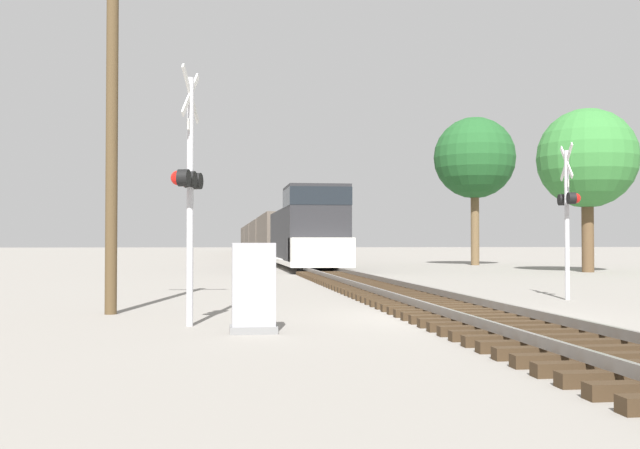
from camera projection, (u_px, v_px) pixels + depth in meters
ground_plane at (463, 318)px, 14.63m from camera, size 400.00×400.00×0.00m
rail_track_bed at (463, 311)px, 14.63m from camera, size 2.60×160.00×0.31m
freight_train at (266, 238)px, 76.95m from camera, size 3.01×86.93×4.27m
crossing_signal_near at (189, 183)px, 13.27m from camera, size 0.55×1.01×4.58m
crossing_signal_far at (568, 207)px, 19.27m from camera, size 0.42×1.01×4.02m
relay_cabinet at (254, 289)px, 12.24m from camera, size 0.77×0.51×1.48m
utility_pole at (112, 94)px, 15.51m from camera, size 1.80×0.24×8.77m
tree_far_right at (587, 159)px, 37.08m from camera, size 4.93×4.93×8.12m
tree_mid_background at (475, 158)px, 48.39m from camera, size 5.26×5.26×9.58m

